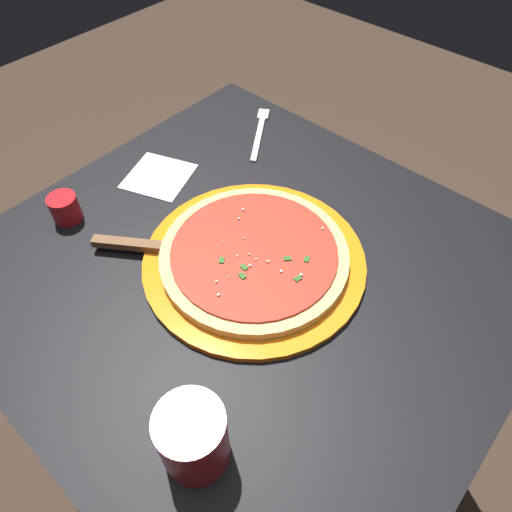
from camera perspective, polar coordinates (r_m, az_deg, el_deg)
ground_plane at (r=1.45m, az=-0.48°, el=-20.67°), size 5.00×5.00×0.00m
restaurant_table at (r=0.90m, az=-0.73°, el=-7.90°), size 0.84×0.79×0.77m
serving_plate at (r=0.77m, az=0.00°, el=-0.70°), size 0.37×0.37×0.01m
pizza at (r=0.76m, az=0.00°, el=0.03°), size 0.31×0.31×0.02m
pizza_server at (r=0.79m, az=-12.30°, el=1.02°), size 0.21×0.16×0.01m
cup_tall_drink at (r=0.58m, az=-7.67°, el=-21.13°), size 0.08×0.08×0.10m
cup_small_sauce at (r=0.89m, az=-22.26°, el=5.43°), size 0.05×0.05×0.05m
napkin_folded_right at (r=0.95m, az=-11.76°, el=9.49°), size 0.15×0.15×0.00m
fork at (r=1.05m, az=0.46°, el=15.02°), size 0.12×0.16×0.00m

